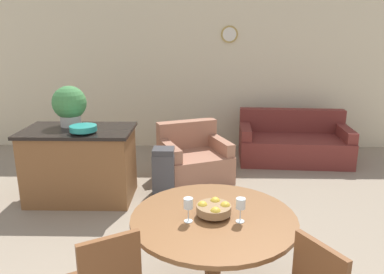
% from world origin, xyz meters
% --- Properties ---
extents(wall_back, '(8.00, 0.09, 2.70)m').
position_xyz_m(wall_back, '(0.00, 5.37, 1.35)').
color(wall_back, beige).
rests_on(wall_back, ground_plane).
extents(dining_table, '(1.26, 1.26, 0.74)m').
position_xyz_m(dining_table, '(0.33, 1.11, 0.57)').
color(dining_table, brown).
rests_on(dining_table, ground_plane).
extents(fruit_bowl, '(0.26, 0.26, 0.12)m').
position_xyz_m(fruit_bowl, '(0.33, 1.11, 0.80)').
color(fruit_bowl, olive).
rests_on(fruit_bowl, dining_table).
extents(wine_glass_left, '(0.07, 0.07, 0.19)m').
position_xyz_m(wine_glass_left, '(0.14, 1.02, 0.87)').
color(wine_glass_left, silver).
rests_on(wine_glass_left, dining_table).
extents(wine_glass_right, '(0.07, 0.07, 0.19)m').
position_xyz_m(wine_glass_right, '(0.52, 1.03, 0.87)').
color(wine_glass_right, silver).
rests_on(wine_glass_right, dining_table).
extents(kitchen_island, '(1.35, 0.80, 0.93)m').
position_xyz_m(kitchen_island, '(-1.29, 3.00, 0.47)').
color(kitchen_island, brown).
rests_on(kitchen_island, ground_plane).
extents(teal_bowl, '(0.32, 0.32, 0.09)m').
position_xyz_m(teal_bowl, '(-1.16, 2.81, 0.98)').
color(teal_bowl, teal).
rests_on(teal_bowl, kitchen_island).
extents(potted_plant, '(0.42, 0.42, 0.51)m').
position_xyz_m(potted_plant, '(-1.42, 3.16, 1.20)').
color(potted_plant, beige).
rests_on(potted_plant, kitchen_island).
extents(trash_bin, '(0.29, 0.26, 0.63)m').
position_xyz_m(trash_bin, '(-0.25, 3.16, 0.31)').
color(trash_bin, '#47474C').
rests_on(trash_bin, ground_plane).
extents(couch, '(1.82, 1.02, 0.81)m').
position_xyz_m(couch, '(1.79, 4.57, 0.28)').
color(couch, maroon).
rests_on(couch, ground_plane).
extents(armchair, '(1.16, 1.12, 0.81)m').
position_xyz_m(armchair, '(0.14, 3.72, 0.28)').
color(armchair, '#A87056').
rests_on(armchair, ground_plane).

